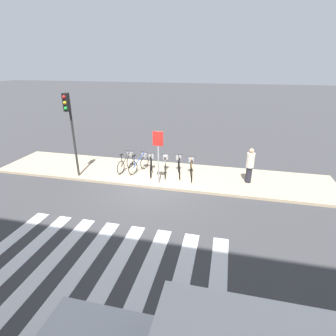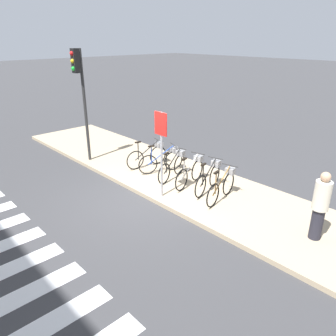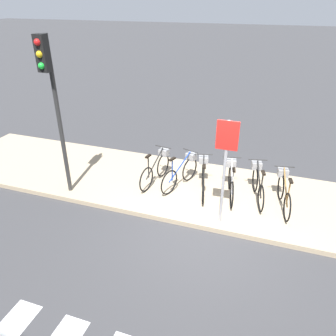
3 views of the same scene
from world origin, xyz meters
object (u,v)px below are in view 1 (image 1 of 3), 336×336
parked_bicycle_5 (191,168)px  pedestrian (250,165)px  parked_bicycle_0 (126,162)px  parked_bicycle_1 (140,163)px  parked_bicycle_2 (151,165)px  traffic_light (70,119)px  parked_bicycle_3 (165,165)px  parked_bicycle_4 (179,166)px  sign_post (158,149)px

parked_bicycle_5 → pedestrian: (2.55, 0.00, 0.39)m
parked_bicycle_0 → parked_bicycle_1: size_ratio=1.04×
parked_bicycle_0 → pedestrian: 5.78m
parked_bicycle_2 → traffic_light: traffic_light is taller
parked_bicycle_1 → parked_bicycle_3: bearing=-2.4°
parked_bicycle_3 → traffic_light: traffic_light is taller
parked_bicycle_0 → parked_bicycle_5: size_ratio=1.00×
parked_bicycle_2 → parked_bicycle_4: same height
parked_bicycle_4 → sign_post: bearing=-117.8°
parked_bicycle_0 → parked_bicycle_1: (0.69, 0.02, 0.00)m
sign_post → pedestrian: bearing=15.8°
parked_bicycle_2 → pedestrian: pedestrian is taller
parked_bicycle_4 → pedestrian: pedestrian is taller
parked_bicycle_5 → sign_post: bearing=-139.7°
parked_bicycle_1 → traffic_light: traffic_light is taller
parked_bicycle_1 → parked_bicycle_3: same height
parked_bicycle_1 → pedestrian: (5.07, -0.15, 0.39)m
traffic_light → sign_post: 4.06m
parked_bicycle_5 → parked_bicycle_2: bearing=178.6°
sign_post → parked_bicycle_0: bearing=148.2°
pedestrian → sign_post: size_ratio=0.67×
parked_bicycle_2 → parked_bicycle_4: (1.33, 0.12, 0.00)m
parked_bicycle_3 → traffic_light: size_ratio=0.40×
parked_bicycle_4 → traffic_light: 5.26m
parked_bicycle_1 → parked_bicycle_0: bearing=-178.1°
parked_bicycle_1 → parked_bicycle_5: size_ratio=0.96×
parked_bicycle_3 → parked_bicycle_5: 1.25m
parked_bicycle_1 → parked_bicycle_5: 2.53m
sign_post → parked_bicycle_3: bearing=89.0°
parked_bicycle_4 → sign_post: size_ratio=0.64×
parked_bicycle_1 → traffic_light: size_ratio=0.39×
parked_bicycle_3 → parked_bicycle_4: 0.64m
parked_bicycle_3 → parked_bicycle_5: (1.25, -0.10, 0.00)m
parked_bicycle_2 → traffic_light: size_ratio=0.40×
parked_bicycle_4 → parked_bicycle_5: (0.61, -0.17, 0.00)m
parked_bicycle_3 → pedestrian: (3.79, -0.10, 0.39)m
parked_bicycle_2 → sign_post: sign_post is taller
parked_bicycle_2 → parked_bicycle_5: size_ratio=0.99×
parked_bicycle_2 → traffic_light: 4.12m
parked_bicycle_0 → sign_post: 2.58m
parked_bicycle_2 → parked_bicycle_5: bearing=-1.4°
parked_bicycle_2 → pedestrian: size_ratio=0.96×
parked_bicycle_0 → parked_bicycle_1: same height
parked_bicycle_1 → sign_post: 2.12m
sign_post → parked_bicycle_1: bearing=135.6°
parked_bicycle_5 → pedestrian: 2.58m
parked_bicycle_0 → parked_bicycle_2: bearing=-3.9°
parked_bicycle_0 → parked_bicycle_3: bearing=-0.9°
parked_bicycle_5 → parked_bicycle_0: bearing=177.6°
parked_bicycle_0 → sign_post: size_ratio=0.65×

